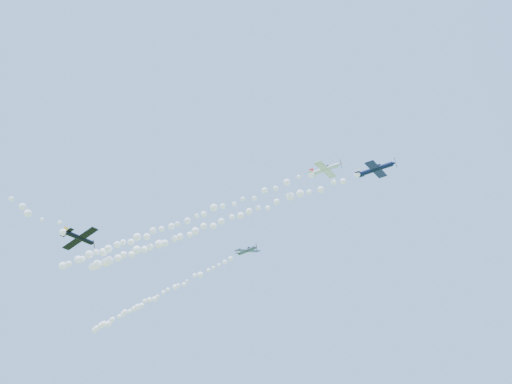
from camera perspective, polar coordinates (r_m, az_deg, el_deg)
The scene contains 7 objects.
plane_white at distance 82.07m, azimuth 9.21°, elevation 3.02°, with size 6.84×7.10×2.16m.
smoke_trail_white at distance 102.69m, azimuth -12.01°, elevation -4.69°, with size 78.74×3.01×2.90m, color white, non-canonical shape.
plane_navy at distance 80.38m, azimuth 15.70°, elevation 2.97°, with size 7.67×7.88×2.35m.
smoke_trail_navy at distance 97.44m, azimuth -7.37°, elevation -4.89°, with size 77.55×3.08×2.98m, color white, non-canonical shape.
plane_grey at distance 95.88m, azimuth -1.15°, elevation -7.79°, with size 6.48×6.65×2.35m.
smoke_trail_grey at distance 128.57m, azimuth -13.67°, elevation -13.70°, with size 77.30×23.16×2.98m, color white, non-canonical shape.
plane_black at distance 72.71m, azimuth -22.41°, elevation -5.70°, with size 6.14×6.22×2.35m.
Camera 1 is at (43.44, -61.89, 2.94)m, focal length 30.00 mm.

